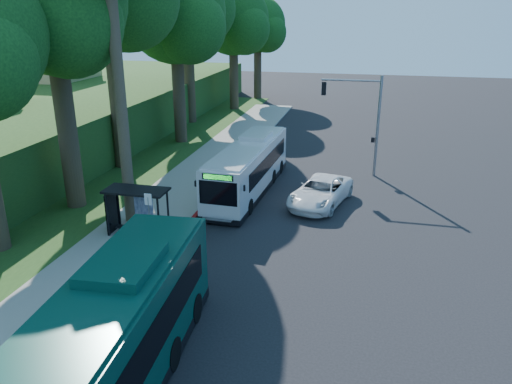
% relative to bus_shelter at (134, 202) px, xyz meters
% --- Properties ---
extents(ground, '(140.00, 140.00, 0.00)m').
position_rel_bus_shelter_xyz_m(ground, '(7.26, 2.86, -1.81)').
color(ground, black).
rests_on(ground, ground).
extents(sidewalk, '(4.50, 70.00, 0.12)m').
position_rel_bus_shelter_xyz_m(sidewalk, '(-0.04, 2.86, -1.75)').
color(sidewalk, gray).
rests_on(sidewalk, ground).
extents(red_curb, '(0.25, 30.00, 0.13)m').
position_rel_bus_shelter_xyz_m(red_curb, '(2.26, -1.14, -1.74)').
color(red_curb, maroon).
rests_on(red_curb, ground).
extents(grass_verge, '(8.00, 70.00, 0.06)m').
position_rel_bus_shelter_xyz_m(grass_verge, '(-5.74, 7.86, -1.78)').
color(grass_verge, '#234719').
rests_on(grass_verge, ground).
extents(bus_shelter, '(3.20, 1.51, 2.55)m').
position_rel_bus_shelter_xyz_m(bus_shelter, '(0.00, 0.00, 0.00)').
color(bus_shelter, black).
rests_on(bus_shelter, ground).
extents(stop_sign_pole, '(0.35, 0.06, 3.17)m').
position_rel_bus_shelter_xyz_m(stop_sign_pole, '(1.86, -2.14, 0.28)').
color(stop_sign_pole, gray).
rests_on(stop_sign_pole, ground).
extents(traffic_signal_pole, '(4.10, 0.30, 7.00)m').
position_rel_bus_shelter_xyz_m(traffic_signal_pole, '(11.04, 12.86, 2.62)').
color(traffic_signal_pole, gray).
rests_on(traffic_signal_pole, ground).
extents(hillside_backdrop, '(24.00, 60.00, 8.80)m').
position_rel_bus_shelter_xyz_m(hillside_backdrop, '(-19.04, 17.96, 0.63)').
color(hillside_backdrop, '#234719').
rests_on(hillside_backdrop, ground).
extents(tree_0, '(8.40, 8.00, 15.70)m').
position_rel_bus_shelter_xyz_m(tree_0, '(-5.14, 2.84, 9.40)').
color(tree_0, '#382B1E').
rests_on(tree_0, ground).
extents(tree_2, '(8.82, 8.40, 15.12)m').
position_rel_bus_shelter_xyz_m(tree_2, '(-4.64, 18.84, 8.67)').
color(tree_2, '#382B1E').
rests_on(tree_2, ground).
extents(tree_3, '(10.08, 9.60, 17.28)m').
position_rel_bus_shelter_xyz_m(tree_3, '(-6.62, 26.84, 10.17)').
color(tree_3, '#382B1E').
rests_on(tree_3, ground).
extents(tree_4, '(8.40, 8.00, 14.14)m').
position_rel_bus_shelter_xyz_m(tree_4, '(-4.14, 34.84, 7.92)').
color(tree_4, '#382B1E').
rests_on(tree_4, ground).
extents(tree_5, '(7.35, 7.00, 12.86)m').
position_rel_bus_shelter_xyz_m(tree_5, '(-3.16, 42.84, 7.16)').
color(tree_5, '#382B1E').
rests_on(tree_5, ground).
extents(white_bus, '(2.94, 11.54, 3.41)m').
position_rel_bus_shelter_xyz_m(white_bus, '(4.18, 7.73, -0.14)').
color(white_bus, silver).
rests_on(white_bus, ground).
extents(teal_bus, '(3.73, 13.55, 3.99)m').
position_rel_bus_shelter_xyz_m(teal_bus, '(4.65, -11.70, 0.14)').
color(teal_bus, '#0A3C30').
rests_on(teal_bus, ground).
extents(pickup, '(3.92, 6.16, 1.58)m').
position_rel_bus_shelter_xyz_m(pickup, '(8.94, 6.45, -1.01)').
color(pickup, white).
rests_on(pickup, ground).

